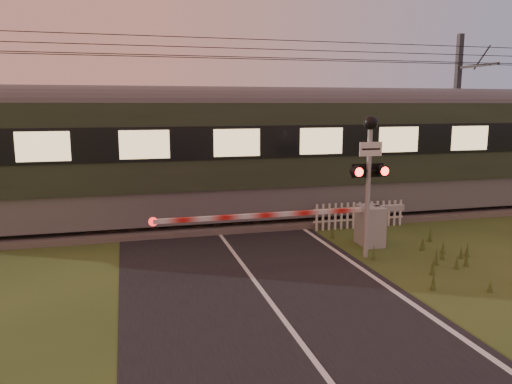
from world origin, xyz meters
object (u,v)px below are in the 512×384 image
object	(u,v)px
picket_fence	(359,215)
catenary_mast	(457,114)
boom_gate	(359,224)
crossing_signal	(369,161)

from	to	relation	value
picket_fence	catenary_mast	bearing A→B (deg)	32.55
catenary_mast	picket_fence	bearing A→B (deg)	-147.45
boom_gate	catenary_mast	xyz separation A→B (m)	(7.41, 6.01, 2.95)
boom_gate	catenary_mast	size ratio (longest dim) A/B	1.05
crossing_signal	catenary_mast	distance (m)	10.48
crossing_signal	catenary_mast	size ratio (longest dim) A/B	0.54
crossing_signal	catenary_mast	bearing A→B (deg)	42.38
boom_gate	picket_fence	xyz separation A→B (m)	(0.96, 1.89, -0.20)
boom_gate	crossing_signal	distance (m)	2.19
boom_gate	crossing_signal	bearing A→B (deg)	-105.99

